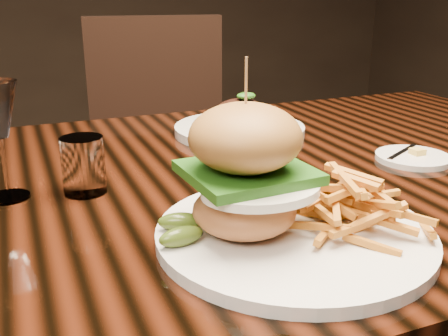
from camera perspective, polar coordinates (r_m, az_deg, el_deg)
name	(u,v)px	position (r m, az deg, el deg)	size (l,w,h in m)	color
dining_table	(223,216)	(0.89, -0.15, -5.21)	(1.60, 0.90, 0.75)	black
burger_plate	(287,197)	(0.62, 6.93, -3.14)	(0.33, 0.33, 0.22)	silver
side_saucer	(413,157)	(0.98, 19.85, 1.10)	(0.13, 0.13, 0.02)	silver
ramekin	(272,173)	(0.81, 5.24, -0.55)	(0.07, 0.07, 0.03)	silver
water_tumbler	(83,165)	(0.79, -15.06, 0.28)	(0.06, 0.06, 0.08)	white
far_dish	(240,126)	(1.09, 1.70, 4.60)	(0.27, 0.27, 0.09)	silver
chair_far	(162,145)	(1.77, -6.73, 2.54)	(0.52, 0.53, 0.95)	black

